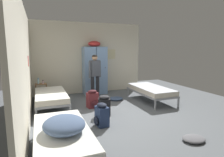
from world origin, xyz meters
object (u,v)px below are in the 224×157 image
locker_bank (95,69)px  backpack_maroon (93,99)px  lotion_bottle (43,82)px  clothes_pile_grey (194,139)px  clothes_pile_denim (116,98)px  backpack_black (104,106)px  bedding_heap (64,124)px  water_bottle (38,81)px  person_traveler (95,72)px  bed_left_front (62,135)px  bed_left_rear (51,96)px  shelf_unit (41,90)px  backpack_navy (102,115)px  bed_right (151,90)px

locker_bank → backpack_maroon: size_ratio=3.76×
lotion_bottle → clothes_pile_grey: (2.64, -4.28, -0.59)m
clothes_pile_denim → backpack_black: bearing=-123.8°
bedding_heap → clothes_pile_denim: size_ratio=1.58×
water_bottle → clothes_pile_denim: bearing=-22.2°
person_traveler → lotion_bottle: size_ratio=11.58×
clothes_pile_denim → water_bottle: bearing=157.8°
backpack_black → clothes_pile_grey: bearing=-59.8°
person_traveler → bed_left_front: bearing=-114.5°
bed_left_rear → backpack_maroon: backpack_maroon is taller
lotion_bottle → water_bottle: bearing=158.2°
bed_left_front → person_traveler: 3.79m
bed_left_front → backpack_black: 2.10m
locker_bank → shelf_unit: bearing=-174.2°
water_bottle → backpack_navy: bearing=-66.0°
lotion_bottle → clothes_pile_grey: 5.07m
locker_bank → bed_right: (1.48, -1.74, -0.59)m
bed_left_rear → bedding_heap: bearing=-89.5°
locker_bank → water_bottle: (-2.10, -0.18, -0.31)m
locker_bank → person_traveler: (-0.21, -0.76, -0.02)m
water_bottle → backpack_maroon: 2.22m
water_bottle → clothes_pile_grey: (2.79, -4.34, -0.62)m
person_traveler → backpack_navy: size_ratio=2.86×
backpack_black → backpack_navy: same height
bed_left_rear → clothes_pile_denim: size_ratio=3.88×
shelf_unit → backpack_navy: 3.23m
shelf_unit → backpack_black: 2.79m
clothes_pile_denim → bed_right: bearing=-26.6°
shelf_unit → clothes_pile_grey: 5.11m
backpack_black → locker_bank: bearing=79.5°
bed_left_front → backpack_navy: backpack_navy is taller
shelf_unit → clothes_pile_denim: size_ratio=1.16×
bed_right → backpack_navy: size_ratio=3.45×
bed_left_front → clothes_pile_grey: 2.51m
bedding_heap → lotion_bottle: bedding_heap is taller
bed_left_front → bedding_heap: size_ratio=2.45×
backpack_navy → backpack_maroon: bearing=82.8°
bed_right → backpack_black: bearing=-158.0°
person_traveler → clothes_pile_denim: bearing=-35.5°
shelf_unit → backpack_maroon: (1.43, -1.55, -0.09)m
locker_bank → backpack_black: 2.67m
bed_right → locker_bank: bearing=130.4°
water_bottle → bed_left_front: bearing=-85.3°
backpack_black → bed_left_rear: bearing=137.9°
locker_bank → bed_left_front: 4.57m
bed_left_rear → clothes_pile_denim: 2.21m
shelf_unit → backpack_maroon: shelf_unit is taller
bed_right → backpack_navy: (-2.24, -1.44, -0.12)m
bed_left_front → bed_right: bearing=36.8°
bed_left_front → clothes_pile_grey: (2.46, -0.36, -0.34)m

